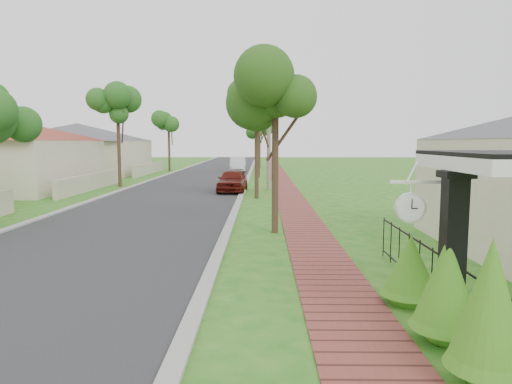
% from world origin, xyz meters
% --- Properties ---
extents(ground, '(160.00, 160.00, 0.00)m').
position_xyz_m(ground, '(0.00, 0.00, 0.00)').
color(ground, '#246B19').
rests_on(ground, ground).
extents(road, '(7.00, 120.00, 0.02)m').
position_xyz_m(road, '(-3.00, 20.00, 0.00)').
color(road, '#28282B').
rests_on(road, ground).
extents(kerb_right, '(0.30, 120.00, 0.10)m').
position_xyz_m(kerb_right, '(0.65, 20.00, 0.00)').
color(kerb_right, '#9E9E99').
rests_on(kerb_right, ground).
extents(kerb_left, '(0.30, 120.00, 0.10)m').
position_xyz_m(kerb_left, '(-6.65, 20.00, 0.00)').
color(kerb_left, '#9E9E99').
rests_on(kerb_left, ground).
extents(sidewalk, '(1.50, 120.00, 0.03)m').
position_xyz_m(sidewalk, '(3.25, 20.00, 0.00)').
color(sidewalk, brown).
rests_on(sidewalk, ground).
extents(porch_post, '(0.48, 0.48, 2.52)m').
position_xyz_m(porch_post, '(4.55, -1.00, 1.12)').
color(porch_post, black).
rests_on(porch_post, ground).
extents(picket_fence, '(0.03, 8.02, 1.00)m').
position_xyz_m(picket_fence, '(4.90, -0.00, 0.53)').
color(picket_fence, black).
rests_on(picket_fence, ground).
extents(street_trees, '(10.70, 37.65, 5.89)m').
position_xyz_m(street_trees, '(-2.87, 26.84, 4.54)').
color(street_trees, '#382619').
rests_on(street_trees, ground).
extents(hedge_row, '(0.92, 3.74, 1.97)m').
position_xyz_m(hedge_row, '(4.45, -1.01, 0.75)').
color(hedge_row, '#297016').
rests_on(hedge_row, ground).
extents(far_house_grey, '(15.56, 15.56, 4.60)m').
position_xyz_m(far_house_grey, '(-14.97, 34.00, 2.34)').
color(far_house_grey, beige).
rests_on(far_house_grey, ground).
extents(parked_car_red, '(1.75, 3.96, 1.33)m').
position_xyz_m(parked_car_red, '(0.06, 19.02, 0.66)').
color(parked_car_red, '#5A140D').
rests_on(parked_car_red, ground).
extents(parked_car_white, '(1.67, 4.29, 1.39)m').
position_xyz_m(parked_car_white, '(-0.57, 36.60, 0.70)').
color(parked_car_white, silver).
rests_on(parked_car_white, ground).
extents(near_tree, '(1.99, 1.99, 5.10)m').
position_xyz_m(near_tree, '(2.20, 7.00, 4.06)').
color(near_tree, '#382619').
rests_on(near_tree, ground).
extents(utility_pole, '(1.20, 0.24, 8.00)m').
position_xyz_m(utility_pole, '(2.18, 20.00, 4.06)').
color(utility_pole, gray).
rests_on(utility_pole, ground).
extents(station_clock, '(0.77, 0.13, 0.65)m').
position_xyz_m(station_clock, '(4.05, -0.60, 1.95)').
color(station_clock, white).
rests_on(station_clock, ground).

